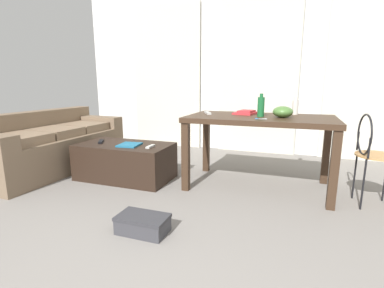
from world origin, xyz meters
The scene contains 17 objects.
ground_plane centered at (0.00, 1.35, 0.00)m, with size 8.42×8.42×0.00m, color gray.
wall_back centered at (0.00, 3.51, 1.28)m, with size 5.92×0.10×2.57m, color silver.
curtains centered at (0.00, 3.42, 1.16)m, with size 4.21×0.03×2.32m.
couch centered at (-2.29, 1.62, 0.30)m, with size 0.88×1.86×0.72m.
coffee_table centered at (-1.21, 1.61, 0.20)m, with size 1.04×0.57×0.40m.
craft_table centered at (0.24, 1.85, 0.65)m, with size 1.44×0.80×0.74m.
wire_chair centered at (1.21, 1.71, 0.52)m, with size 0.36×0.37×0.81m.
bottle_near centered at (0.25, 1.81, 0.84)m, with size 0.07×0.07×0.23m.
bottle_far centered at (0.56, 2.14, 0.82)m, with size 0.06×0.06×0.18m.
bowl centered at (0.45, 1.81, 0.80)m, with size 0.19×0.19×0.11m, color #477033.
book_stack centered at (0.07, 2.01, 0.76)m, with size 0.25×0.32×0.04m.
tv_remote_on_table centered at (-0.33, 1.89, 0.75)m, with size 0.04×0.19×0.02m, color #B7B7B2.
scissors centered at (0.26, 1.62, 0.75)m, with size 0.11×0.06×0.00m.
tv_remote_primary centered at (-1.51, 1.59, 0.41)m, with size 0.04×0.18×0.02m, color black.
tv_remote_secondary centered at (-0.85, 1.55, 0.41)m, with size 0.04×0.15×0.02m, color #B7B7B2.
magazine centered at (-1.11, 1.55, 0.41)m, with size 0.21×0.24×0.02m, color #1E668C.
shoebox centered at (-0.42, 0.60, 0.07)m, with size 0.37×0.22×0.13m.
Camera 1 is at (0.56, -1.08, 1.07)m, focal length 26.74 mm.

